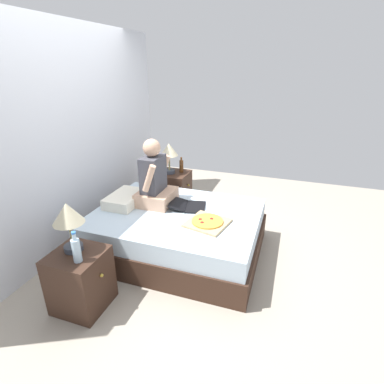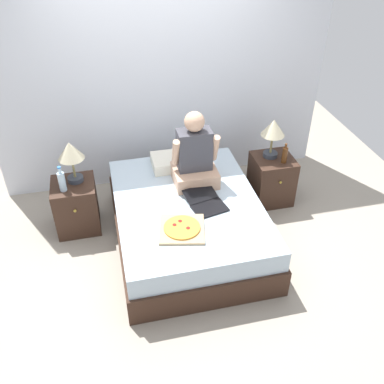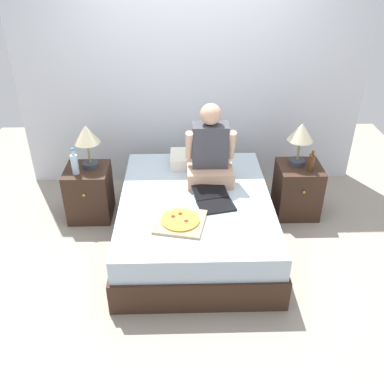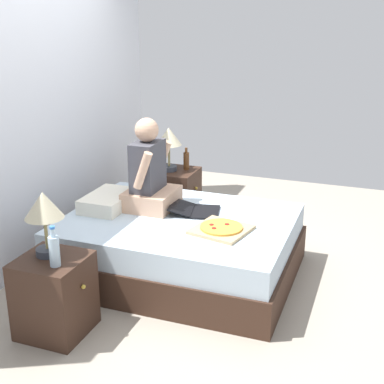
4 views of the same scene
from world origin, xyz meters
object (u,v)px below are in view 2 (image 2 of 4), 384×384
Objects in this scene: lamp_on_left_nightstand at (71,153)px; beer_bottle at (285,155)px; water_bottle at (62,181)px; laptop at (207,203)px; bed at (188,221)px; pizza_box at (182,229)px; lamp_on_right_nightstand at (273,130)px; person_seated at (195,158)px; nightstand_left at (76,206)px; nightstand_right at (271,179)px.

lamp_on_left_nightstand is 1.96× the size of beer_bottle.
laptop is at bearing -20.25° from water_bottle.
pizza_box is at bearing -109.31° from bed.
laptop reaches higher than pizza_box.
lamp_on_right_nightstand is at bearing 3.57° from water_bottle.
laptop is at bearing -31.28° from bed.
person_seated reaches higher than laptop.
lamp_on_left_nightstand is at bearing 51.37° from nightstand_left.
laptop is at bearing -27.46° from lamp_on_left_nightstand.
lamp_on_left_nightstand and lamp_on_right_nightstand have the same top height.
bed is 2.41× the size of person_seated.
beer_bottle is (2.26, -0.10, 0.38)m from nightstand_left.
lamp_on_right_nightstand is 0.95× the size of laptop.
lamp_on_left_nightstand reaches higher than nightstand_left.
bed is 3.97× the size of laptop.
bed is 1.35m from lamp_on_right_nightstand.
laptop is (-0.93, -0.59, 0.25)m from nightstand_right.
nightstand_left is at bearing 177.47° from beer_bottle.
nightstand_right is at bearing 35.73° from pizza_box.
lamp_on_right_nightstand is at bearing 1.33° from nightstand_left.
nightstand_left is 2.43× the size of beer_bottle.
nightstand_right is 1.13m from laptop.
nightstand_left is at bearing -178.67° from lamp_on_right_nightstand.
nightstand_right is 0.61m from lamp_on_right_nightstand.
nightstand_left is 1.18× the size of laptop.
pizza_box is (0.91, -0.94, -0.36)m from lamp_on_left_nightstand.
person_seated is at bearing -7.13° from nightstand_left.
nightstand_right is 1.55m from pizza_box.
lamp_on_left_nightstand is 0.95× the size of laptop.
bed is 4.18× the size of lamp_on_left_nightstand.
pizza_box is (-0.29, -0.73, -0.27)m from person_seated.
bed is 3.95× the size of pizza_box.
nightstand_right is at bearing -1.33° from lamp_on_left_nightstand.
lamp_on_right_nightstand is (-0.03, 0.05, 0.61)m from nightstand_right.
person_seated is at bearing 65.57° from bed.
nightstand_left is 1.36m from person_seated.
water_bottle is 1.32m from pizza_box.
person_seated is at bearing 92.25° from laptop.
lamp_on_right_nightstand is 1.96× the size of beer_bottle.
nightstand_left is 2.19m from nightstand_right.
pizza_box is (0.95, -0.89, 0.25)m from nightstand_left.
pizza_box is (-1.24, -0.89, 0.25)m from nightstand_right.
water_bottle is at bearing -177.73° from nightstand_right.
water_bottle is 1.20× the size of beer_bottle.
lamp_on_right_nightstand is 1.57m from pizza_box.
water_bottle is at bearing 159.75° from laptop.
nightstand_right is 0.72× the size of person_seated.
beer_bottle is 0.29× the size of person_seated.
water_bottle is 0.58× the size of pizza_box.
beer_bottle reaches higher than nightstand_right.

